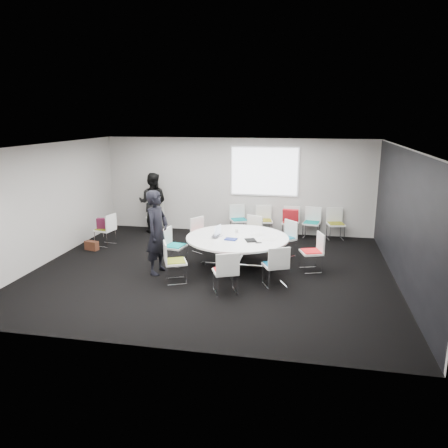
% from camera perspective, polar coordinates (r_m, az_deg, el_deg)
% --- Properties ---
extents(room_shell, '(8.08, 7.08, 2.88)m').
position_cam_1_polar(room_shell, '(9.60, -1.08, 1.78)').
color(room_shell, black).
rests_on(room_shell, ground).
extents(conference_table, '(2.34, 2.34, 0.73)m').
position_cam_1_polar(conference_table, '(10.04, 1.75, -2.67)').
color(conference_table, silver).
rests_on(conference_table, ground).
extents(projection_screen, '(1.90, 0.03, 1.35)m').
position_cam_1_polar(projection_screen, '(12.79, 5.30, 6.85)').
color(projection_screen, white).
rests_on(projection_screen, room_shell).
extents(chair_ring_a, '(0.57, 0.58, 0.88)m').
position_cam_1_polar(chair_ring_a, '(10.07, 11.35, -4.55)').
color(chair_ring_a, silver).
rests_on(chair_ring_a, ground).
extents(chair_ring_b, '(0.64, 0.64, 0.88)m').
position_cam_1_polar(chair_ring_b, '(11.04, 7.94, -2.74)').
color(chair_ring_b, silver).
rests_on(chair_ring_b, ground).
extents(chair_ring_c, '(0.60, 0.60, 0.88)m').
position_cam_1_polar(chair_ring_c, '(11.45, 3.50, -2.02)').
color(chair_ring_c, silver).
rests_on(chair_ring_c, ground).
extents(chair_ring_d, '(0.63, 0.63, 0.88)m').
position_cam_1_polar(chair_ring_d, '(11.28, -2.84, -2.26)').
color(chair_ring_d, silver).
rests_on(chair_ring_d, ground).
extents(chair_ring_e, '(0.52, 0.53, 0.88)m').
position_cam_1_polar(chair_ring_e, '(10.35, -6.46, -3.83)').
color(chair_ring_e, silver).
rests_on(chair_ring_e, ground).
extents(chair_ring_f, '(0.60, 0.60, 0.88)m').
position_cam_1_polar(chair_ring_f, '(9.30, -6.41, -5.93)').
color(chair_ring_f, silver).
rests_on(chair_ring_f, ground).
extents(chair_ring_g, '(0.60, 0.59, 0.88)m').
position_cam_1_polar(chair_ring_g, '(8.68, 0.21, -7.32)').
color(chair_ring_g, silver).
rests_on(chair_ring_g, ground).
extents(chair_ring_h, '(0.61, 0.60, 0.88)m').
position_cam_1_polar(chair_ring_h, '(9.09, 6.70, -6.42)').
color(chair_ring_h, silver).
rests_on(chair_ring_h, ground).
extents(chair_back_a, '(0.61, 0.60, 0.88)m').
position_cam_1_polar(chair_back_a, '(12.84, 1.94, -0.23)').
color(chair_back_a, silver).
rests_on(chair_back_a, ground).
extents(chair_back_b, '(0.55, 0.54, 0.88)m').
position_cam_1_polar(chair_back_b, '(12.79, 5.25, -0.34)').
color(chair_back_b, silver).
rests_on(chair_back_b, ground).
extents(chair_back_c, '(0.50, 0.49, 0.88)m').
position_cam_1_polar(chair_back_c, '(12.71, 8.67, -0.53)').
color(chair_back_c, silver).
rests_on(chair_back_c, ground).
extents(chair_back_d, '(0.53, 0.52, 0.88)m').
position_cam_1_polar(chair_back_d, '(12.73, 11.33, -0.62)').
color(chair_back_d, silver).
rests_on(chair_back_d, ground).
extents(chair_back_e, '(0.54, 0.53, 0.88)m').
position_cam_1_polar(chair_back_e, '(12.76, 14.34, -0.76)').
color(chair_back_e, silver).
rests_on(chair_back_e, ground).
extents(chair_spare_left, '(0.52, 0.53, 0.88)m').
position_cam_1_polar(chair_spare_left, '(12.20, -15.18, -1.49)').
color(chair_spare_left, silver).
rests_on(chair_spare_left, ground).
extents(chair_person_back, '(0.50, 0.48, 0.88)m').
position_cam_1_polar(chair_person_back, '(13.52, -8.95, 0.33)').
color(chair_person_back, silver).
rests_on(chair_person_back, ground).
extents(person_main, '(0.57, 0.75, 1.87)m').
position_cam_1_polar(person_main, '(9.69, -8.72, -1.10)').
color(person_main, black).
rests_on(person_main, ground).
extents(person_back, '(0.92, 0.74, 1.79)m').
position_cam_1_polar(person_back, '(13.24, -9.29, 2.78)').
color(person_back, black).
rests_on(person_back, ground).
extents(laptop, '(0.24, 0.37, 0.03)m').
position_cam_1_polar(laptop, '(9.99, -0.79, -1.60)').
color(laptop, '#333338').
rests_on(laptop, conference_table).
extents(laptop_lid, '(0.09, 0.29, 0.22)m').
position_cam_1_polar(laptop_lid, '(10.05, -0.81, -0.82)').
color(laptop_lid, silver).
rests_on(laptop_lid, conference_table).
extents(notebook_black, '(0.31, 0.36, 0.02)m').
position_cam_1_polar(notebook_black, '(9.70, 3.51, -2.13)').
color(notebook_black, black).
rests_on(notebook_black, conference_table).
extents(tablet_folio, '(0.29, 0.24, 0.03)m').
position_cam_1_polar(tablet_folio, '(9.76, 0.90, -1.99)').
color(tablet_folio, navy).
rests_on(tablet_folio, conference_table).
extents(papers_right, '(0.36, 0.36, 0.00)m').
position_cam_1_polar(papers_right, '(10.19, 4.46, -1.40)').
color(papers_right, silver).
rests_on(papers_right, conference_table).
extents(papers_front, '(0.31, 0.23, 0.00)m').
position_cam_1_polar(papers_front, '(9.81, 5.76, -2.04)').
color(papers_front, white).
rests_on(papers_front, conference_table).
extents(cup, '(0.08, 0.08, 0.09)m').
position_cam_1_polar(cup, '(10.36, 1.66, -0.86)').
color(cup, white).
rests_on(cup, conference_table).
extents(phone, '(0.16, 0.12, 0.01)m').
position_cam_1_polar(phone, '(9.55, 4.53, -2.44)').
color(phone, black).
rests_on(phone, conference_table).
extents(maroon_bag, '(0.41, 0.19, 0.28)m').
position_cam_1_polar(maroon_bag, '(12.12, -15.34, 0.08)').
color(maroon_bag, '#51152D').
rests_on(maroon_bag, chair_spare_left).
extents(brown_bag, '(0.39, 0.24, 0.24)m').
position_cam_1_polar(brown_bag, '(11.94, -16.90, -2.71)').
color(brown_bag, '#492517').
rests_on(brown_bag, ground).
extents(red_jacket, '(0.45, 0.20, 0.36)m').
position_cam_1_polar(red_jacket, '(12.39, 8.69, 1.11)').
color(red_jacket, '#AC151C').
rests_on(red_jacket, chair_back_c).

